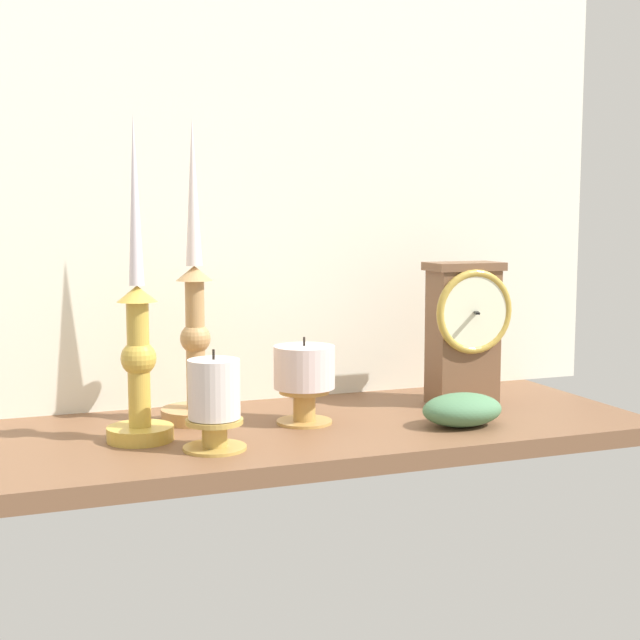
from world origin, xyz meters
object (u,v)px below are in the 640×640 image
Objects in this scene: candlestick_tall_center at (138,349)px; candlestick_tall_left at (195,332)px; mantel_clock at (465,329)px; pillar_candle_near_clock at (214,402)px; pillar_candle_front at (304,376)px.

candlestick_tall_left is at bearing 41.74° from candlestick_tall_center.
candlestick_tall_center is (-48.64, -4.94, 0.38)cm from mantel_clock.
mantel_clock is 0.52× the size of candlestick_tall_center.
pillar_candle_near_clock is (7.62, -7.48, -5.79)cm from candlestick_tall_center.
pillar_candle_near_clock is at bearing -148.36° from pillar_candle_front.
candlestick_tall_left reaches higher than pillar_candle_near_clock.
candlestick_tall_left is at bearing 175.59° from mantel_clock.
candlestick_tall_left reaches higher than mantel_clock.
candlestick_tall_left is 12.05cm from candlestick_tall_center.
mantel_clock reaches higher than pillar_candle_near_clock.
candlestick_tall_left is at bearing 154.11° from pillar_candle_front.
candlestick_tall_center is (-8.97, -8.01, -0.69)cm from candlestick_tall_left.
candlestick_tall_center is at bearing -176.02° from pillar_candle_front.
pillar_candle_front is at bearing 3.98° from candlestick_tall_center.
mantel_clock is at bearing -4.41° from candlestick_tall_left.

